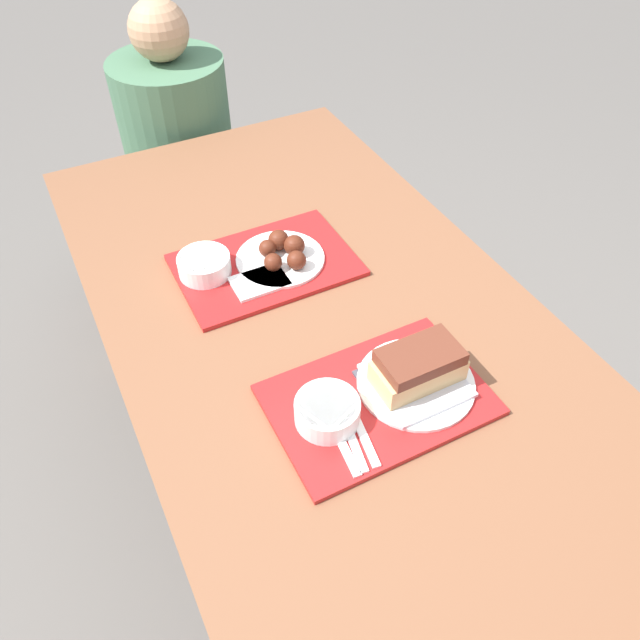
{
  "coord_description": "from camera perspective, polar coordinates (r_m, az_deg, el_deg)",
  "views": [
    {
      "loc": [
        -0.45,
        -0.81,
        1.74
      ],
      "look_at": [
        -0.03,
        0.01,
        0.81
      ],
      "focal_mm": 35.0,
      "sensor_mm": 36.0,
      "label": 1
    }
  ],
  "objects": [
    {
      "name": "bowl_coleslaw_near",
      "position": [
        1.16,
        0.67,
        -8.26
      ],
      "size": [
        0.12,
        0.12,
        0.05
      ],
      "color": "white",
      "rests_on": "tray_near"
    },
    {
      "name": "wings_plate_far",
      "position": [
        1.5,
        -3.5,
        6.08
      ],
      "size": [
        0.21,
        0.21,
        0.06
      ],
      "color": "white",
      "rests_on": "tray_far"
    },
    {
      "name": "brisket_sandwich_plate",
      "position": [
        1.22,
        8.91,
        -4.71
      ],
      "size": [
        0.23,
        0.23,
        0.09
      ],
      "color": "white",
      "rests_on": "tray_near"
    },
    {
      "name": "tray_near",
      "position": [
        1.22,
        5.31,
        -7.26
      ],
      "size": [
        0.42,
        0.28,
        0.01
      ],
      "color": "red",
      "rests_on": "picnic_table"
    },
    {
      "name": "napkin_far",
      "position": [
        1.45,
        -5.54,
        3.5
      ],
      "size": [
        0.13,
        0.09,
        0.01
      ],
      "color": "white",
      "rests_on": "tray_far"
    },
    {
      "name": "person_seated_across",
      "position": [
        2.27,
        -13.08,
        17.09
      ],
      "size": [
        0.37,
        0.37,
        0.67
      ],
      "color": "#477051",
      "rests_on": "picnic_bench_far"
    },
    {
      "name": "ground_plane",
      "position": [
        1.97,
        1.04,
        -16.69
      ],
      "size": [
        12.0,
        12.0,
        0.0
      ],
      "primitive_type": "plane",
      "color": "#605B56"
    },
    {
      "name": "plastic_fork_near",
      "position": [
        1.16,
        2.74,
        -10.32
      ],
      "size": [
        0.05,
        0.17,
        0.0
      ],
      "color": "white",
      "rests_on": "tray_near"
    },
    {
      "name": "bowl_coleslaw_far",
      "position": [
        1.48,
        -10.54,
        5.05
      ],
      "size": [
        0.12,
        0.12,
        0.05
      ],
      "color": "white",
      "rests_on": "tray_far"
    },
    {
      "name": "plastic_spoon_near",
      "position": [
        1.16,
        1.77,
        -10.73
      ],
      "size": [
        0.03,
        0.17,
        0.0
      ],
      "color": "white",
      "rests_on": "tray_near"
    },
    {
      "name": "picnic_table",
      "position": [
        1.41,
        1.4,
        -3.51
      ],
      "size": [
        0.91,
        1.87,
        0.77
      ],
      "color": "brown",
      "rests_on": "ground_plane"
    },
    {
      "name": "condiment_packet",
      "position": [
        1.25,
        3.95,
        -4.92
      ],
      "size": [
        0.04,
        0.03,
        0.01
      ],
      "color": "#3F3F47",
      "rests_on": "tray_near"
    },
    {
      "name": "plastic_knife_near",
      "position": [
        1.17,
        3.7,
        -9.91
      ],
      "size": [
        0.04,
        0.17,
        0.0
      ],
      "color": "white",
      "rests_on": "tray_near"
    },
    {
      "name": "tray_far",
      "position": [
        1.51,
        -4.99,
        5.03
      ],
      "size": [
        0.42,
        0.28,
        0.01
      ],
      "color": "red",
      "rests_on": "picnic_table"
    },
    {
      "name": "picnic_bench_far",
      "position": [
        2.44,
        -11.79,
        10.07
      ],
      "size": [
        0.87,
        0.28,
        0.44
      ],
      "color": "brown",
      "rests_on": "ground_plane"
    }
  ]
}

